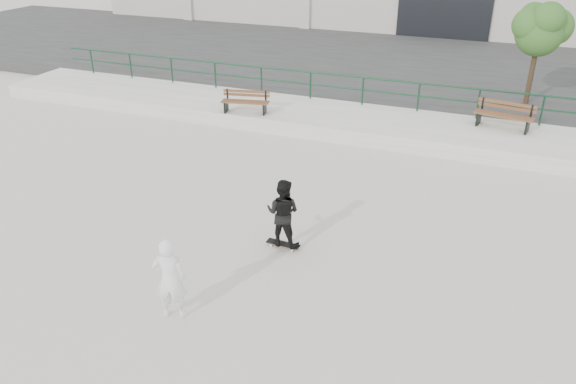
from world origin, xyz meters
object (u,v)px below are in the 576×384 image
at_px(bench_left, 246,102).
at_px(tree, 541,27).
at_px(skateboard, 283,244).
at_px(standing_skater, 283,213).
at_px(seated_skater, 170,279).
at_px(bench_right, 504,115).

height_order(bench_left, tree, tree).
xyz_separation_m(skateboard, standing_skater, (-0.00, 0.00, 0.81)).
height_order(bench_left, skateboard, bench_left).
bearing_deg(seated_skater, tree, -131.49).
xyz_separation_m(tree, skateboard, (-4.92, -11.64, -3.15)).
xyz_separation_m(skateboard, seated_skater, (-1.00, -3.00, 0.77)).
height_order(skateboard, seated_skater, seated_skater).
distance_m(tree, standing_skater, 12.86).
bearing_deg(tree, standing_skater, -112.91).
distance_m(bench_left, standing_skater, 8.13).
distance_m(bench_right, tree, 3.88).
height_order(standing_skater, seated_skater, standing_skater).
height_order(bench_left, seated_skater, seated_skater).
relative_size(bench_left, standing_skater, 1.08).
distance_m(tree, seated_skater, 15.98).
bearing_deg(tree, bench_right, -102.95).
xyz_separation_m(bench_left, tree, (9.14, 4.70, 2.35)).
height_order(bench_right, tree, tree).
distance_m(skateboard, standing_skater, 0.81).
height_order(skateboard, standing_skater, standing_skater).
height_order(tree, standing_skater, tree).
bearing_deg(standing_skater, seated_skater, 70.91).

